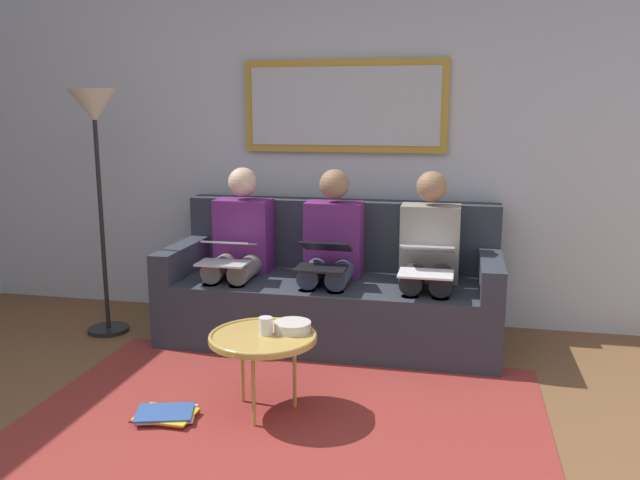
{
  "coord_description": "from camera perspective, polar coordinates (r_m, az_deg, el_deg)",
  "views": [
    {
      "loc": [
        -0.82,
        2.07,
        1.52
      ],
      "look_at": [
        0.0,
        -1.7,
        0.75
      ],
      "focal_mm": 36.4,
      "sensor_mm": 36.0,
      "label": 1
    }
  ],
  "objects": [
    {
      "name": "wall_rear",
      "position": [
        4.74,
        2.34,
        8.64
      ],
      "size": [
        6.0,
        0.12,
        2.6
      ],
      "primitive_type": "cube",
      "color": "#B7BCC6",
      "rests_on": "ground_plane"
    },
    {
      "name": "bowl",
      "position": [
        3.34,
        -2.44,
        -7.61
      ],
      "size": [
        0.19,
        0.19,
        0.05
      ],
      "primitive_type": "cylinder",
      "color": "beige",
      "rests_on": "coffee_table"
    },
    {
      "name": "person_right",
      "position": [
        4.46,
        -7.1,
        -0.57
      ],
      "size": [
        0.38,
        0.58,
        1.14
      ],
      "color": "#66236B",
      "rests_on": "couch"
    },
    {
      "name": "cup",
      "position": [
        3.3,
        -4.8,
        -7.54
      ],
      "size": [
        0.07,
        0.07,
        0.09
      ],
      "primitive_type": "cylinder",
      "color": "silver",
      "rests_on": "coffee_table"
    },
    {
      "name": "laptop_silver",
      "position": [
        4.23,
        -8.22,
        -1.03
      ],
      "size": [
        0.32,
        0.33,
        0.14
      ],
      "color": "silver"
    },
    {
      "name": "coffee_table",
      "position": [
        3.31,
        -5.04,
        -8.58
      ],
      "size": [
        0.55,
        0.55,
        0.42
      ],
      "color": "tan",
      "rests_on": "ground_plane"
    },
    {
      "name": "couch",
      "position": [
        4.43,
        1.15,
        -4.53
      ],
      "size": [
        2.2,
        0.9,
        0.9
      ],
      "color": "#2D333D",
      "rests_on": "ground_plane"
    },
    {
      "name": "laptop_white",
      "position": [
        3.99,
        9.39,
        -1.7
      ],
      "size": [
        0.32,
        0.39,
        0.17
      ],
      "color": "white"
    },
    {
      "name": "person_left",
      "position": [
        4.22,
        9.55,
        -1.33
      ],
      "size": [
        0.38,
        0.58,
        1.14
      ],
      "color": "gray",
      "rests_on": "couch"
    },
    {
      "name": "standing_lamp",
      "position": [
        4.58,
        -19.13,
        8.83
      ],
      "size": [
        0.32,
        0.32,
        1.66
      ],
      "color": "black",
      "rests_on": "ground_plane"
    },
    {
      "name": "magazine_stack",
      "position": [
        3.46,
        -13.43,
        -14.68
      ],
      "size": [
        0.33,
        0.29,
        0.04
      ],
      "color": "red",
      "rests_on": "ground_plane"
    },
    {
      "name": "person_middle",
      "position": [
        4.29,
        0.99,
        -0.95
      ],
      "size": [
        0.38,
        0.58,
        1.14
      ],
      "color": "#66236B",
      "rests_on": "couch"
    },
    {
      "name": "framed_mirror",
      "position": [
        4.64,
        2.16,
        11.67
      ],
      "size": [
        1.44,
        0.05,
        0.64
      ],
      "color": "#B7892D"
    },
    {
      "name": "area_rug",
      "position": [
        3.39,
        -3.16,
        -15.32
      ],
      "size": [
        2.6,
        1.8,
        0.01
      ],
      "primitive_type": "cube",
      "color": "maroon",
      "rests_on": "ground_plane"
    },
    {
      "name": "laptop_black",
      "position": [
        4.07,
        0.34,
        -1.41
      ],
      "size": [
        0.31,
        0.36,
        0.16
      ],
      "color": "black"
    }
  ]
}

